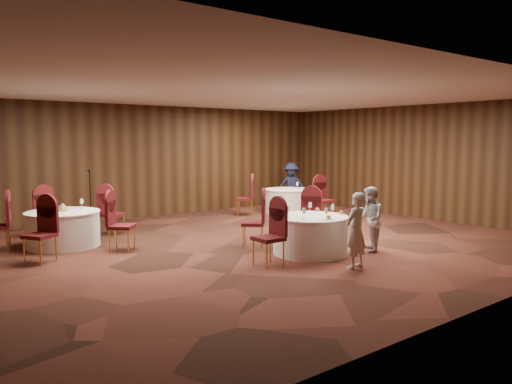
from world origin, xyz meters
TOP-DOWN VIEW (x-y plane):
  - ground at (0.00, 0.00)m, footprint 12.00×12.00m
  - room_shell at (0.00, 0.00)m, footprint 12.00×12.00m
  - table_main at (0.38, -1.30)m, footprint 1.47×1.47m
  - table_left at (-3.23, 2.34)m, footprint 1.49×1.49m
  - table_right at (3.61, 3.00)m, footprint 1.42×1.42m
  - chairs_main at (0.15, -0.65)m, footprint 2.89×2.06m
  - chairs_left at (-3.21, 2.34)m, footprint 3.12×3.06m
  - chairs_right at (3.10, 2.62)m, footprint 2.16×2.42m
  - tabletop_main at (0.53, -1.39)m, footprint 1.16×1.01m
  - tabletop_left at (-3.23, 2.34)m, footprint 0.87×0.86m
  - tabletop_right at (3.77, 2.78)m, footprint 0.08×0.08m
  - mic_stand at (-1.99, 4.19)m, footprint 0.24×0.24m
  - woman_a at (0.23, -2.58)m, footprint 0.53×0.39m
  - woman_b at (1.45, -1.88)m, footprint 0.78×0.80m
  - man_c at (4.45, 3.80)m, footprint 1.04×1.08m

SIDE VIEW (x-z plane):
  - ground at x=0.00m, z-range 0.00..0.00m
  - table_main at x=0.38m, z-range 0.01..0.75m
  - table_right at x=3.61m, z-range 0.01..0.75m
  - table_left at x=-3.23m, z-range 0.01..0.75m
  - mic_stand at x=-1.99m, z-range -0.32..1.16m
  - chairs_main at x=0.15m, z-range 0.00..1.00m
  - chairs_left at x=-3.21m, z-range 0.00..1.00m
  - chairs_right at x=3.10m, z-range 0.00..1.00m
  - woman_b at x=1.45m, z-range 0.00..1.30m
  - woman_a at x=0.23m, z-range 0.00..1.32m
  - man_c at x=4.45m, z-range 0.00..1.48m
  - tabletop_left at x=-3.23m, z-range 0.71..0.93m
  - tabletop_main at x=0.53m, z-range 0.74..0.95m
  - tabletop_right at x=3.77m, z-range 0.79..1.01m
  - room_shell at x=0.00m, z-range -4.04..7.96m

